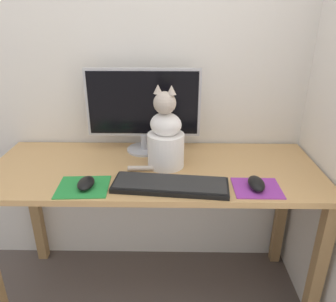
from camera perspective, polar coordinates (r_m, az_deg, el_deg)
The scene contains 10 objects.
ground_plane at distance 1.86m, azimuth -2.04°, elevation -22.93°, with size 12.00×12.00×0.00m, color #564C47.
wall_back at distance 1.60m, azimuth -2.13°, elevation 19.90°, with size 7.00×0.04×2.50m.
desk at distance 1.48m, azimuth -2.38°, elevation -6.41°, with size 1.44×0.56×0.72m.
monitor at distance 1.53m, azimuth -4.32°, elevation 7.58°, with size 0.53×0.17×0.40m.
keyboard at distance 1.27m, azimuth 0.42°, elevation -5.88°, with size 0.46×0.19×0.02m.
mousepad_left at distance 1.32m, azimuth -14.54°, elevation -6.07°, with size 0.21×0.18×0.00m.
mousepad_right at distance 1.31m, azimuth 15.21°, elevation -6.23°, with size 0.18×0.16×0.00m.
computer_mouse_left at distance 1.30m, azimuth -14.10°, elevation -5.45°, with size 0.06×0.11×0.03m.
computer_mouse_right at distance 1.30m, azimuth 15.12°, elevation -5.47°, with size 0.06×0.11×0.04m.
cat at distance 1.39m, azimuth -0.45°, elevation 2.38°, with size 0.26×0.20×0.36m.
Camera 1 is at (0.08, -1.28, 1.35)m, focal length 35.00 mm.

